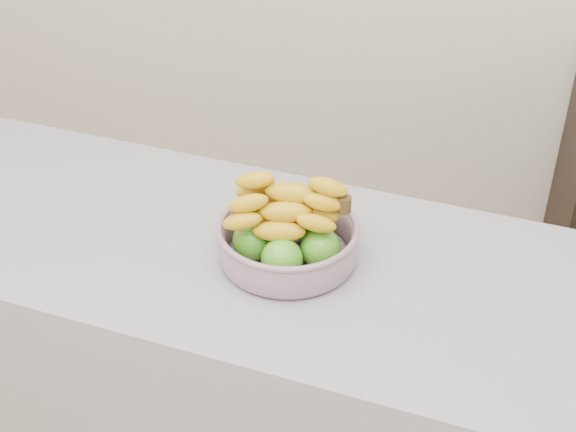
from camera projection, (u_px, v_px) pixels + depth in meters
name	position (u px, v px, depth m)	size (l,w,h in m)	color
counter	(272.00, 413.00, 1.82)	(2.00, 0.60, 0.90)	gray
fruit_bowl	(288.00, 236.00, 1.52)	(0.27, 0.27, 0.17)	#979FB5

